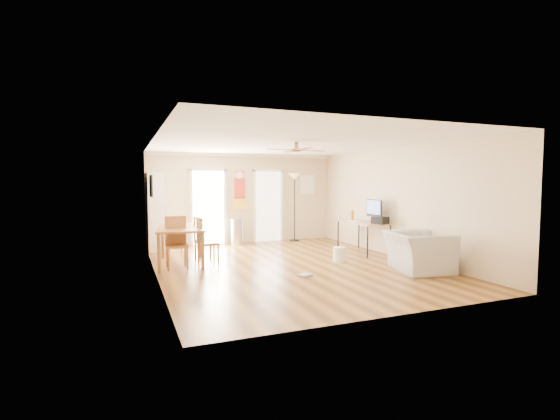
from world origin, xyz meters
name	(u,v)px	position (x,y,z in m)	size (l,w,h in m)	color
floor	(290,265)	(0.00, 0.00, 0.00)	(7.00, 7.00, 0.00)	brown
ceiling	(291,143)	(0.00, 0.00, 2.60)	(5.50, 7.00, 0.00)	silver
wall_back	(244,199)	(0.00, 3.50, 1.30)	(5.50, 0.04, 2.60)	beige
wall_front	(395,219)	(0.00, -3.50, 1.30)	(5.50, 0.04, 2.60)	beige
wall_left	(155,208)	(-2.75, 0.00, 1.30)	(0.04, 7.00, 2.60)	beige
wall_right	(397,202)	(2.75, 0.00, 1.30)	(0.04, 7.00, 2.60)	beige
crown_molding	(291,145)	(0.00, 0.00, 2.56)	(5.50, 7.00, 0.08)	white
kitchen_doorway	(208,208)	(-1.05, 3.48, 1.05)	(0.90, 0.10, 2.10)	white
bathroom_doorway	(268,206)	(0.75, 3.48, 1.05)	(0.80, 0.10, 2.10)	white
wall_decal	(240,190)	(-0.13, 3.48, 1.55)	(0.46, 0.03, 1.10)	red
ac_grille	(307,185)	(2.05, 3.47, 1.70)	(0.50, 0.04, 0.60)	white
framed_poster	(151,186)	(-2.73, 1.40, 1.70)	(0.04, 0.66, 0.48)	black
ceiling_fan	(296,150)	(0.00, -0.30, 2.43)	(1.24, 1.24, 0.20)	#593819
bookshelf	(155,212)	(-2.53, 3.03, 1.02)	(0.41, 0.91, 2.03)	white
dining_table	(181,246)	(-2.15, 1.00, 0.40)	(0.97, 1.61, 0.81)	olive
dining_chair_right_a	(203,238)	(-1.60, 1.42, 0.49)	(0.41, 0.41, 0.99)	olive
dining_chair_right_b	(208,241)	(-1.60, 0.83, 0.50)	(0.41, 0.41, 1.01)	brown
dining_chair_near	(177,243)	(-2.30, 0.58, 0.53)	(0.44, 0.44, 1.06)	#9C5A32
dining_chair_far	(175,235)	(-2.09, 2.55, 0.45)	(0.37, 0.37, 0.90)	#956330
trash_can	(237,232)	(-0.31, 3.15, 0.37)	(0.34, 0.34, 0.73)	silver
torchiere_lamp	(294,207)	(1.52, 3.25, 1.02)	(0.39, 0.39, 2.04)	black
computer_desk	(363,237)	(2.34, 0.79, 0.39)	(0.73, 1.45, 0.78)	tan
imac	(374,211)	(2.47, 0.51, 1.06)	(0.08, 0.62, 0.57)	black
keyboard	(354,221)	(2.20, 1.01, 0.78)	(0.13, 0.40, 0.02)	white
printer	(380,220)	(2.45, 0.23, 0.86)	(0.29, 0.34, 0.17)	black
orange_bottle	(352,215)	(2.30, 1.25, 0.91)	(0.09, 0.09, 0.27)	orange
wastebasket_a	(339,254)	(1.19, -0.03, 0.16)	(0.28, 0.28, 0.32)	silver
floor_cloth	(305,275)	(-0.13, -1.01, 0.02)	(0.26, 0.20, 0.04)	gray
armchair	(418,252)	(2.15, -1.47, 0.39)	(1.20, 1.05, 0.78)	#A9A8A4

